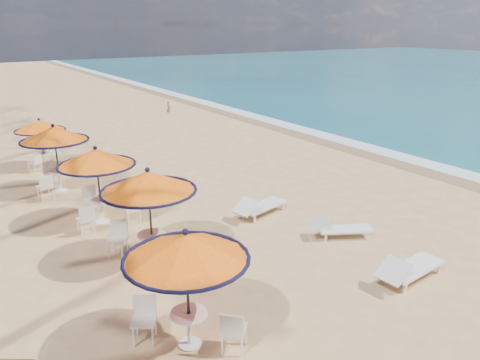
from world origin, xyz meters
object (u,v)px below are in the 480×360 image
object	(u,v)px
station_2	(97,167)
station_4	(40,131)
station_0	(186,258)
station_1	(148,190)
lounger_far	(259,206)
lounger_mid	(339,228)
station_3	(53,142)
lounger_near	(409,268)

from	to	relation	value
station_2	station_4	world-z (taller)	station_2
station_0	station_1	world-z (taller)	station_1
lounger_far	station_2	bearing A→B (deg)	138.85
lounger_mid	station_4	bearing A→B (deg)	143.61
lounger_far	station_1	bearing A→B (deg)	178.82
station_4	station_0	bearing A→B (deg)	-90.72
station_1	station_3	distance (m)	7.13
station_1	station_3	bearing A→B (deg)	96.38
station_4	lounger_near	distance (m)	16.04
lounger_far	station_4	bearing A→B (deg)	102.42
station_0	lounger_near	size ratio (longest dim) A/B	1.16
station_2	station_0	bearing A→B (deg)	-93.66
station_2	station_4	bearing A→B (deg)	92.07
station_3	station_4	distance (m)	3.50
station_1	station_2	size ratio (longest dim) A/B	1.04
station_1	station_0	bearing A→B (deg)	-102.03
lounger_near	lounger_far	size ratio (longest dim) A/B	1.00
station_0	station_3	xyz separation A→B (m)	(-0.01, 10.77, -0.02)
station_1	station_2	world-z (taller)	station_1
station_3	lounger_mid	bearing A→B (deg)	-55.91
station_2	lounger_far	world-z (taller)	station_2
station_2	lounger_mid	xyz separation A→B (m)	(5.51, -4.97, -1.52)
station_3	lounger_far	world-z (taller)	station_3
station_3	station_4	world-z (taller)	station_3
station_4	lounger_mid	bearing A→B (deg)	-64.83
station_3	lounger_mid	xyz separation A→B (m)	(5.97, -8.82, -1.58)
station_0	station_2	distance (m)	6.94
station_0	lounger_mid	xyz separation A→B (m)	(5.96, 1.96, -1.60)
station_1	lounger_near	world-z (taller)	station_1
station_4	lounger_near	xyz separation A→B (m)	(5.43, -15.04, -1.26)
station_3	lounger_near	world-z (taller)	station_3
station_0	station_4	world-z (taller)	station_0
station_1	lounger_far	distance (m)	4.55
station_4	lounger_mid	size ratio (longest dim) A/B	1.17
station_3	station_4	size ratio (longest dim) A/B	1.17
station_3	lounger_far	bearing A→B (deg)	-51.34
station_0	station_4	size ratio (longest dim) A/B	1.13
lounger_far	lounger_near	bearing A→B (deg)	-96.51
station_1	station_4	size ratio (longest dim) A/B	1.18
station_2	lounger_near	size ratio (longest dim) A/B	1.16
station_1	lounger_near	distance (m)	6.77
station_0	station_3	bearing A→B (deg)	90.04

